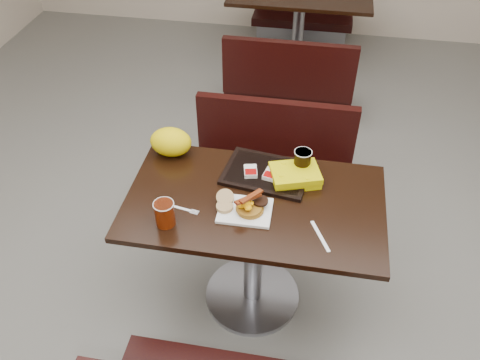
% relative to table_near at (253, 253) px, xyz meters
% --- Properties ---
extents(floor, '(6.00, 7.00, 0.01)m').
position_rel_table_near_xyz_m(floor, '(0.00, 0.00, -0.38)').
color(floor, slate).
rests_on(floor, ground).
extents(table_near, '(1.20, 0.70, 0.75)m').
position_rel_table_near_xyz_m(table_near, '(0.00, 0.00, 0.00)').
color(table_near, black).
rests_on(table_near, floor).
extents(bench_near_n, '(1.00, 0.46, 0.72)m').
position_rel_table_near_xyz_m(bench_near_n, '(0.00, 0.70, -0.02)').
color(bench_near_n, black).
rests_on(bench_near_n, floor).
extents(table_far, '(1.20, 0.70, 0.75)m').
position_rel_table_near_xyz_m(table_far, '(0.00, 2.60, 0.00)').
color(table_far, black).
rests_on(table_far, floor).
extents(bench_far_s, '(1.00, 0.46, 0.72)m').
position_rel_table_near_xyz_m(bench_far_s, '(0.00, 1.90, -0.02)').
color(bench_far_s, black).
rests_on(bench_far_s, floor).
extents(bench_far_n, '(1.00, 0.46, 0.72)m').
position_rel_table_near_xyz_m(bench_far_n, '(0.00, 3.30, -0.02)').
color(bench_far_n, black).
rests_on(bench_far_n, floor).
extents(platter, '(0.24, 0.19, 0.01)m').
position_rel_table_near_xyz_m(platter, '(-0.03, -0.08, 0.38)').
color(platter, white).
rests_on(platter, table_near).
extents(pancake_stack, '(0.14, 0.14, 0.03)m').
position_rel_table_near_xyz_m(pancake_stack, '(-0.01, -0.08, 0.40)').
color(pancake_stack, brown).
rests_on(pancake_stack, platter).
extents(sausage_patty, '(0.08, 0.08, 0.01)m').
position_rel_table_near_xyz_m(sausage_patty, '(0.03, -0.05, 0.42)').
color(sausage_patty, black).
rests_on(sausage_patty, pancake_stack).
extents(scrambled_eggs, '(0.09, 0.08, 0.04)m').
position_rel_table_near_xyz_m(scrambled_eggs, '(-0.03, -0.10, 0.44)').
color(scrambled_eggs, '#FFBB05').
rests_on(scrambled_eggs, pancake_stack).
extents(bacon_strips, '(0.14, 0.14, 0.01)m').
position_rel_table_near_xyz_m(bacon_strips, '(-0.02, -0.09, 0.46)').
color(bacon_strips, '#4E0C05').
rests_on(bacon_strips, scrambled_eggs).
extents(muffin_bottom, '(0.09, 0.09, 0.02)m').
position_rel_table_near_xyz_m(muffin_bottom, '(-0.13, -0.09, 0.40)').
color(muffin_bottom, tan).
rests_on(muffin_bottom, platter).
extents(muffin_top, '(0.09, 0.09, 0.05)m').
position_rel_table_near_xyz_m(muffin_top, '(-0.13, -0.04, 0.41)').
color(muffin_top, tan).
rests_on(muffin_top, platter).
extents(coffee_cup_near, '(0.10, 0.10, 0.12)m').
position_rel_table_near_xyz_m(coffee_cup_near, '(-0.37, -0.22, 0.43)').
color(coffee_cup_near, '#922805').
rests_on(coffee_cup_near, table_near).
extents(fork, '(0.14, 0.05, 0.00)m').
position_rel_table_near_xyz_m(fork, '(-0.32, -0.12, 0.38)').
color(fork, white).
rests_on(fork, table_near).
extents(knife, '(0.10, 0.17, 0.00)m').
position_rel_table_near_xyz_m(knife, '(0.31, -0.18, 0.38)').
color(knife, white).
rests_on(knife, table_near).
extents(condiment_syrup, '(0.05, 0.04, 0.01)m').
position_rel_table_near_xyz_m(condiment_syrup, '(-0.00, -0.00, 0.38)').
color(condiment_syrup, '#B35307').
rests_on(condiment_syrup, table_near).
extents(tray, '(0.45, 0.35, 0.02)m').
position_rel_table_near_xyz_m(tray, '(0.03, 0.19, 0.38)').
color(tray, black).
rests_on(tray, table_near).
extents(hashbrown_sleeve_left, '(0.08, 0.10, 0.02)m').
position_rel_table_near_xyz_m(hashbrown_sleeve_left, '(-0.05, 0.16, 0.41)').
color(hashbrown_sleeve_left, silver).
rests_on(hashbrown_sleeve_left, tray).
extents(hashbrown_sleeve_right, '(0.08, 0.09, 0.02)m').
position_rel_table_near_xyz_m(hashbrown_sleeve_right, '(0.05, 0.16, 0.41)').
color(hashbrown_sleeve_right, silver).
rests_on(hashbrown_sleeve_right, tray).
extents(coffee_cup_far, '(0.10, 0.10, 0.11)m').
position_rel_table_near_xyz_m(coffee_cup_far, '(0.20, 0.23, 0.45)').
color(coffee_cup_far, black).
rests_on(coffee_cup_far, tray).
extents(clamshell, '(0.27, 0.24, 0.06)m').
position_rel_table_near_xyz_m(clamshell, '(0.17, 0.17, 0.41)').
color(clamshell, '#D3C503').
rests_on(clamshell, table_near).
extents(paper_bag, '(0.25, 0.22, 0.15)m').
position_rel_table_near_xyz_m(paper_bag, '(-0.47, 0.27, 0.45)').
color(paper_bag, yellow).
rests_on(paper_bag, table_near).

